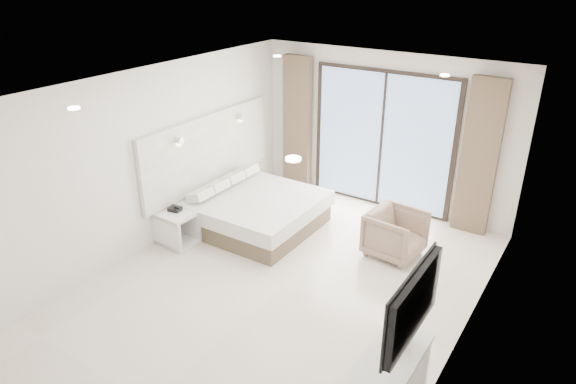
{
  "coord_description": "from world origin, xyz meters",
  "views": [
    {
      "loc": [
        3.22,
        -4.81,
        4.04
      ],
      "look_at": [
        -0.18,
        0.4,
        1.2
      ],
      "focal_mm": 32.0,
      "sensor_mm": 36.0,
      "label": 1
    }
  ],
  "objects": [
    {
      "name": "plant",
      "position": [
        2.04,
        -1.03,
        0.92
      ],
      "size": [
        0.45,
        0.47,
        0.29
      ],
      "primitive_type": "imported",
      "rotation": [
        0.0,
        0.0,
        0.38
      ],
      "color": "#33662D",
      "rests_on": "console_desk"
    },
    {
      "name": "armchair",
      "position": [
        0.93,
        1.59,
        0.38
      ],
      "size": [
        0.77,
        0.81,
        0.77
      ],
      "primitive_type": "imported",
      "rotation": [
        0.0,
        0.0,
        1.47
      ],
      "color": "#987263",
      "rests_on": "ground"
    },
    {
      "name": "bed",
      "position": [
        -1.35,
        1.17,
        0.28
      ],
      "size": [
        1.93,
        1.84,
        0.68
      ],
      "color": "brown",
      "rests_on": "ground"
    },
    {
      "name": "phone",
      "position": [
        -2.05,
        0.1,
        0.57
      ],
      "size": [
        0.21,
        0.17,
        0.06
      ],
      "primitive_type": "cube",
      "rotation": [
        0.0,
        0.0,
        0.14
      ],
      "color": "black",
      "rests_on": "nightstand"
    },
    {
      "name": "nightstand",
      "position": [
        -2.02,
        0.06,
        0.27
      ],
      "size": [
        0.6,
        0.49,
        0.53
      ],
      "rotation": [
        0.0,
        0.0,
        -0.03
      ],
      "color": "silver",
      "rests_on": "ground"
    },
    {
      "name": "room_shell",
      "position": [
        -0.2,
        0.85,
        1.58
      ],
      "size": [
        4.62,
        6.22,
        2.72
      ],
      "color": "silver",
      "rests_on": "ground"
    },
    {
      "name": "ground",
      "position": [
        0.0,
        0.0,
        0.0
      ],
      "size": [
        6.2,
        6.2,
        0.0
      ],
      "primitive_type": "plane",
      "color": "beige",
      "rests_on": "ground"
    }
  ]
}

